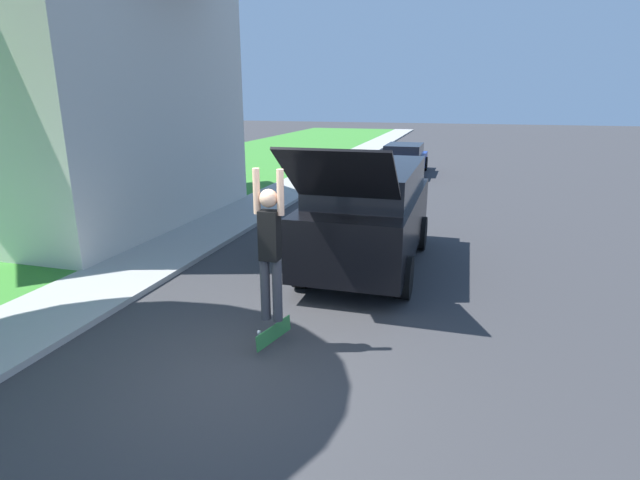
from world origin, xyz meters
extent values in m
plane|color=#333335|center=(0.00, 0.00, 0.00)|extent=(120.00, 120.00, 0.00)
cube|color=#387F2D|center=(-8.00, 6.00, 0.04)|extent=(10.00, 80.00, 0.08)
cube|color=#9E9E99|center=(-3.60, 6.00, 0.05)|extent=(1.80, 80.00, 0.10)
cube|color=beige|center=(-8.51, 6.07, 3.29)|extent=(8.17, 7.59, 6.42)
cube|color=black|center=(0.72, 4.35, 0.92)|extent=(1.91, 4.74, 1.09)
cube|color=black|center=(0.72, 4.47, 1.74)|extent=(1.76, 3.69, 0.56)
cylinder|color=black|center=(-0.20, 5.82, 0.37)|extent=(0.24, 0.74, 0.74)
cylinder|color=black|center=(1.63, 5.82, 0.37)|extent=(0.24, 0.74, 0.74)
cylinder|color=black|center=(-0.20, 2.88, 0.37)|extent=(0.24, 0.74, 0.74)
cylinder|color=black|center=(1.63, 2.88, 0.37)|extent=(0.24, 0.74, 0.74)
cube|color=black|center=(0.72, 1.93, 2.21)|extent=(1.68, 1.24, 0.89)
cube|color=navy|center=(-0.13, 17.10, 0.48)|extent=(1.71, 4.29, 0.63)
cube|color=black|center=(-0.13, 16.99, 1.04)|extent=(1.50, 2.23, 0.50)
cylinder|color=black|center=(-0.95, 18.39, 0.31)|extent=(0.20, 0.62, 0.62)
cylinder|color=black|center=(0.69, 18.39, 0.31)|extent=(0.20, 0.62, 0.62)
cylinder|color=black|center=(-0.95, 15.81, 0.31)|extent=(0.20, 0.62, 0.62)
cylinder|color=black|center=(0.69, 15.81, 0.31)|extent=(0.20, 0.62, 0.62)
cylinder|color=#38383D|center=(0.05, 0.59, 0.86)|extent=(0.13, 0.13, 0.85)
cylinder|color=#38383D|center=(0.22, 0.59, 0.86)|extent=(0.13, 0.13, 0.85)
cube|color=black|center=(0.13, 0.59, 1.61)|extent=(0.25, 0.20, 0.65)
sphere|color=tan|center=(0.13, 0.59, 2.09)|extent=(0.24, 0.24, 0.24)
cylinder|color=tan|center=(-0.03, 0.59, 2.17)|extent=(0.09, 0.09, 0.58)
cylinder|color=tan|center=(0.29, 0.59, 2.17)|extent=(0.09, 0.09, 0.58)
cube|color=#337F3D|center=(0.14, 0.62, 0.22)|extent=(0.22, 0.75, 0.23)
cylinder|color=silver|center=(0.14, 0.86, 0.32)|extent=(0.03, 0.06, 0.06)
cylinder|color=silver|center=(0.15, 0.86, 0.12)|extent=(0.03, 0.06, 0.06)
cylinder|color=silver|center=(0.02, 0.40, 0.31)|extent=(0.03, 0.06, 0.06)
cylinder|color=silver|center=(0.03, 0.40, 0.11)|extent=(0.03, 0.06, 0.06)
camera|label=1|loc=(2.46, -5.12, 3.33)|focal=28.00mm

